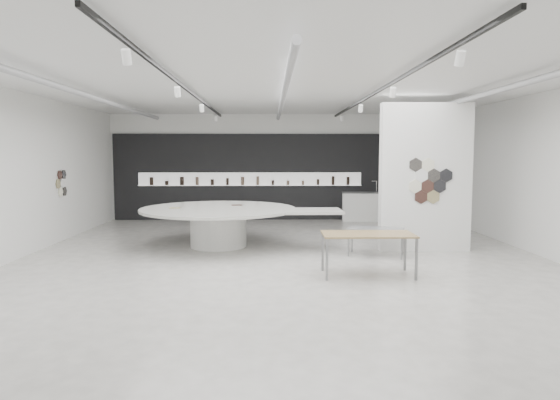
{
  "coord_description": "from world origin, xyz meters",
  "views": [
    {
      "loc": [
        -0.3,
        -11.09,
        2.37
      ],
      "look_at": [
        -0.04,
        1.2,
        1.24
      ],
      "focal_mm": 32.0,
      "sensor_mm": 36.0,
      "label": 1
    }
  ],
  "objects_px": {
    "sample_table_wood": "(368,237)",
    "kitchen_counter": "(367,206)",
    "partition_column": "(425,178)",
    "sample_table_stone": "(376,230)",
    "display_island": "(222,221)"
  },
  "relations": [
    {
      "from": "sample_table_wood",
      "to": "kitchen_counter",
      "type": "xyz_separation_m",
      "value": [
        1.57,
        8.04,
        -0.26
      ]
    },
    {
      "from": "partition_column",
      "to": "sample_table_wood",
      "type": "height_order",
      "value": "partition_column"
    },
    {
      "from": "sample_table_stone",
      "to": "sample_table_wood",
      "type": "bearing_deg",
      "value": -106.74
    },
    {
      "from": "sample_table_wood",
      "to": "sample_table_stone",
      "type": "distance_m",
      "value": 1.99
    },
    {
      "from": "partition_column",
      "to": "kitchen_counter",
      "type": "height_order",
      "value": "partition_column"
    },
    {
      "from": "sample_table_wood",
      "to": "kitchen_counter",
      "type": "height_order",
      "value": "kitchen_counter"
    },
    {
      "from": "sample_table_wood",
      "to": "sample_table_stone",
      "type": "bearing_deg",
      "value": 73.26
    },
    {
      "from": "sample_table_stone",
      "to": "display_island",
      "type": "bearing_deg",
      "value": 161.84
    },
    {
      "from": "partition_column",
      "to": "kitchen_counter",
      "type": "bearing_deg",
      "value": 93.27
    },
    {
      "from": "display_island",
      "to": "sample_table_wood",
      "type": "bearing_deg",
      "value": -45.74
    },
    {
      "from": "sample_table_stone",
      "to": "partition_column",
      "type": "bearing_deg",
      "value": 25.32
    },
    {
      "from": "sample_table_wood",
      "to": "kitchen_counter",
      "type": "relative_size",
      "value": 0.95
    },
    {
      "from": "display_island",
      "to": "partition_column",
      "type": "bearing_deg",
      "value": -7.82
    },
    {
      "from": "display_island",
      "to": "sample_table_wood",
      "type": "height_order",
      "value": "display_island"
    },
    {
      "from": "display_island",
      "to": "sample_table_stone",
      "type": "height_order",
      "value": "display_island"
    }
  ]
}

